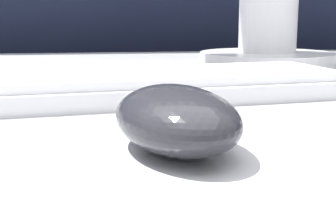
# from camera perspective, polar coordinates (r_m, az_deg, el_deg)

# --- Properties ---
(partition_panel) EXTENTS (5.00, 0.03, 1.48)m
(partition_panel) POSITION_cam_1_polar(r_m,az_deg,el_deg) (1.13, -9.49, 6.93)
(partition_panel) COLOR black
(partition_panel) RESTS_ON ground_plane
(computer_mouse_near) EXTENTS (0.09, 0.11, 0.04)m
(computer_mouse_near) POSITION_cam_1_polar(r_m,az_deg,el_deg) (0.27, 0.98, -1.65)
(computer_mouse_near) COLOR #232328
(computer_mouse_near) RESTS_ON desk
(keyboard) EXTENTS (0.44, 0.18, 0.02)m
(keyboard) POSITION_cam_1_polar(r_m,az_deg,el_deg) (0.44, -4.90, 2.35)
(keyboard) COLOR silver
(keyboard) RESTS_ON desk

